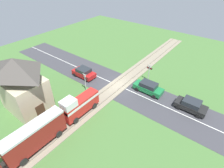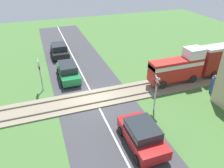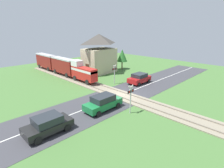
# 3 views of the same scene
# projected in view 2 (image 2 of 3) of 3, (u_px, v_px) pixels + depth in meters

# --- Properties ---
(ground_plane) EXTENTS (60.00, 60.00, 0.00)m
(ground_plane) POSITION_uv_depth(u_px,v_px,m) (95.00, 99.00, 18.58)
(ground_plane) COLOR #426B33
(road_surface) EXTENTS (48.00, 6.40, 0.02)m
(road_surface) POSITION_uv_depth(u_px,v_px,m) (95.00, 99.00, 18.58)
(road_surface) COLOR #38383D
(road_surface) RESTS_ON ground_plane
(track_bed) EXTENTS (2.80, 48.00, 0.24)m
(track_bed) POSITION_uv_depth(u_px,v_px,m) (95.00, 99.00, 18.55)
(track_bed) COLOR gray
(track_bed) RESTS_ON ground_plane
(car_near_crossing) EXTENTS (4.31, 1.89, 1.62)m
(car_near_crossing) POSITION_uv_depth(u_px,v_px,m) (68.00, 71.00, 21.33)
(car_near_crossing) COLOR #197038
(car_near_crossing) RESTS_ON ground_plane
(car_far_side) EXTENTS (3.96, 2.04, 1.58)m
(car_far_side) POSITION_uv_depth(u_px,v_px,m) (142.00, 135.00, 13.68)
(car_far_side) COLOR #A81919
(car_far_side) RESTS_ON ground_plane
(car_behind_queue) EXTENTS (3.88, 2.00, 1.54)m
(car_behind_queue) POSITION_uv_depth(u_px,v_px,m) (59.00, 50.00, 26.39)
(car_behind_queue) COLOR black
(car_behind_queue) RESTS_ON ground_plane
(crossing_signal_west_approach) EXTENTS (0.90, 0.18, 3.02)m
(crossing_signal_west_approach) POSITION_uv_depth(u_px,v_px,m) (40.00, 71.00, 18.91)
(crossing_signal_west_approach) COLOR #B7B7B7
(crossing_signal_west_approach) RESTS_ON ground_plane
(crossing_signal_east_approach) EXTENTS (0.90, 0.18, 3.02)m
(crossing_signal_east_approach) POSITION_uv_depth(u_px,v_px,m) (156.00, 89.00, 16.32)
(crossing_signal_east_approach) COLOR #B7B7B7
(crossing_signal_east_approach) RESTS_ON ground_plane
(pedestrian_by_station) EXTENTS (0.43, 0.43, 1.75)m
(pedestrian_by_station) POSITION_uv_depth(u_px,v_px,m) (213.00, 85.00, 19.14)
(pedestrian_by_station) COLOR #2D4C8E
(pedestrian_by_station) RESTS_ON ground_plane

